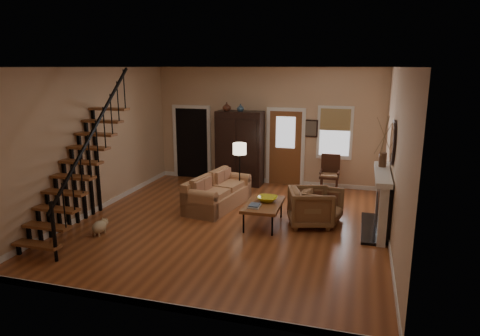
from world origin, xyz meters
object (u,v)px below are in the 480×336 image
(sofa, at_px, (218,192))
(armchair_right, at_px, (322,206))
(floor_lamp, at_px, (240,172))
(armchair_left, at_px, (311,207))
(armoire, at_px, (240,148))
(coffee_table, at_px, (263,214))
(side_chair, at_px, (329,174))

(sofa, bearing_deg, armchair_right, 1.35)
(sofa, distance_m, armchair_right, 2.53)
(floor_lamp, bearing_deg, armchair_left, -33.76)
(sofa, bearing_deg, armoire, 101.38)
(sofa, relative_size, armchair_left, 2.25)
(sofa, bearing_deg, coffee_table, -24.46)
(sofa, xyz_separation_m, side_chair, (2.47, 1.95, 0.14))
(floor_lamp, bearing_deg, side_chair, 31.08)
(sofa, distance_m, coffee_table, 1.60)
(sofa, xyz_separation_m, armchair_left, (2.29, -0.64, 0.03))
(armoire, xyz_separation_m, side_chair, (2.55, -0.20, -0.54))
(armchair_left, bearing_deg, armoire, 24.30)
(armoire, xyz_separation_m, armchair_left, (2.37, -2.78, -0.64))
(armchair_left, distance_m, side_chair, 2.59)
(armchair_left, bearing_deg, sofa, 58.38)
(armoire, bearing_deg, floor_lamp, -74.07)
(armoire, relative_size, floor_lamp, 1.43)
(sofa, relative_size, coffee_table, 1.58)
(armchair_right, relative_size, floor_lamp, 0.55)
(coffee_table, height_order, floor_lamp, floor_lamp)
(coffee_table, distance_m, floor_lamp, 1.89)
(armoire, height_order, floor_lamp, armoire)
(armoire, distance_m, armchair_right, 3.66)
(armoire, height_order, armchair_right, armoire)
(coffee_table, xyz_separation_m, floor_lamp, (-0.98, 1.55, 0.49))
(coffee_table, height_order, armchair_left, armchair_left)
(floor_lamp, relative_size, side_chair, 1.44)
(coffee_table, bearing_deg, armchair_left, 14.43)
(coffee_table, relative_size, side_chair, 1.24)
(coffee_table, bearing_deg, armchair_right, 24.27)
(floor_lamp, height_order, side_chair, floor_lamp)
(armchair_right, height_order, floor_lamp, floor_lamp)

